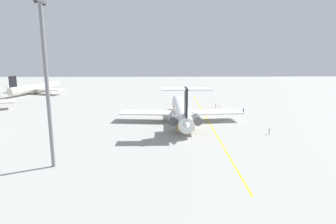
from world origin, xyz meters
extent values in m
plane|color=#9E9E99|center=(0.00, 0.00, 0.00)|extent=(296.57, 296.57, 0.00)
cylinder|color=white|center=(-3.17, 10.76, 3.29)|extent=(37.07, 4.22, 3.95)
cone|color=white|center=(15.35, 10.89, 3.29)|extent=(4.14, 3.82, 3.79)
cone|color=white|center=(-21.69, 10.62, 3.65)|extent=(5.79, 3.40, 3.36)
cube|color=orange|center=(-3.17, 10.76, 2.40)|extent=(36.25, 4.29, 0.87)
cube|color=white|center=(-2.42, 20.97, 2.60)|extent=(7.75, 16.99, 0.40)
cube|color=white|center=(-2.27, 0.56, 2.60)|extent=(7.97, 17.05, 0.40)
cylinder|color=#515156|center=(-15.95, 13.84, 3.59)|extent=(4.96, 2.33, 2.29)
cube|color=white|center=(-15.95, 13.16, 3.59)|extent=(2.97, 1.28, 0.47)
cylinder|color=#515156|center=(-15.91, 7.49, 3.59)|extent=(4.96, 2.33, 2.29)
cube|color=white|center=(-15.91, 8.17, 3.59)|extent=(2.97, 1.28, 0.47)
cube|color=black|center=(-19.22, 10.64, 8.77)|extent=(5.35, 0.43, 7.00)
cube|color=white|center=(-19.65, 13.81, 11.98)|extent=(3.75, 5.79, 0.28)
cube|color=white|center=(-19.61, 7.47, 11.98)|extent=(3.75, 5.79, 0.28)
cylinder|color=black|center=(8.15, 10.84, 1.50)|extent=(0.43, 0.43, 3.00)
cylinder|color=black|center=(-4.43, 13.91, 1.50)|extent=(0.43, 0.43, 3.00)
cylinder|color=black|center=(-4.38, 7.59, 1.50)|extent=(0.43, 0.43, 3.00)
cylinder|color=silver|center=(56.24, 79.27, 2.85)|extent=(30.14, 14.31, 3.68)
cone|color=silver|center=(70.66, 73.84, 2.85)|extent=(4.06, 4.34, 3.50)
cube|color=silver|center=(59.36, 87.58, 2.48)|extent=(9.97, 15.06, 0.44)
cube|color=silver|center=(53.11, 70.96, 2.48)|extent=(9.97, 15.06, 0.44)
cube|color=black|center=(44.01, 83.88, 7.20)|extent=(3.89, 1.76, 5.02)
cylinder|color=black|center=(56.24, 79.27, 1.24)|extent=(0.44, 0.44, 2.48)
cylinder|color=black|center=(-17.90, -10.89, 0.41)|extent=(0.10, 0.10, 0.81)
cylinder|color=black|center=(-18.04, -10.87, 0.41)|extent=(0.10, 0.10, 0.81)
cylinder|color=gray|center=(-17.97, -10.88, 1.13)|extent=(0.27, 0.27, 0.64)
sphere|color=#DBB28E|center=(-17.97, -10.88, 1.58)|extent=(0.25, 0.25, 0.25)
cylinder|color=gray|center=(-17.79, -10.91, 1.17)|extent=(0.07, 0.07, 0.55)
cylinder|color=gray|center=(-18.15, -10.85, 1.17)|extent=(0.07, 0.07, 0.55)
cylinder|color=black|center=(7.70, -11.15, 0.43)|extent=(0.11, 0.11, 0.86)
cylinder|color=black|center=(7.55, -11.14, 0.43)|extent=(0.11, 0.11, 0.86)
cylinder|color=#191E4C|center=(7.62, -11.14, 1.20)|extent=(0.29, 0.29, 0.68)
sphere|color=#8C6647|center=(7.62, -11.14, 1.67)|extent=(0.27, 0.27, 0.27)
cylinder|color=#191E4C|center=(7.81, -11.16, 1.23)|extent=(0.08, 0.08, 0.58)
cylinder|color=#191E4C|center=(7.43, -11.12, 1.23)|extent=(0.08, 0.08, 0.58)
cylinder|color=black|center=(17.74, -3.46, 0.41)|extent=(0.10, 0.10, 0.82)
cylinder|color=black|center=(17.87, -3.52, 0.41)|extent=(0.10, 0.10, 0.82)
cylinder|color=orange|center=(17.80, -3.49, 1.14)|extent=(0.28, 0.28, 0.65)
sphere|color=brown|center=(17.80, -3.49, 1.60)|extent=(0.26, 0.26, 0.26)
cylinder|color=orange|center=(17.64, -3.41, 1.18)|extent=(0.08, 0.08, 0.55)
cylinder|color=orange|center=(17.97, -3.57, 1.18)|extent=(0.08, 0.08, 0.55)
cone|color=#EA590F|center=(19.95, -5.39, 0.28)|extent=(0.40, 0.40, 0.55)
cube|color=gold|center=(-3.17, 2.53, 0.00)|extent=(94.70, 1.52, 0.01)
cylinder|color=slate|center=(-38.27, 36.70, 14.37)|extent=(0.70, 0.70, 28.74)
cube|color=#424244|center=(-38.27, 36.70, 29.24)|extent=(4.00, 0.60, 0.60)
cube|color=#2D2D30|center=(-39.77, 36.70, 28.89)|extent=(0.70, 0.50, 0.44)
cube|color=#2D2D30|center=(-36.77, 36.70, 28.89)|extent=(0.70, 0.50, 0.44)
camera|label=1|loc=(-90.47, 16.40, 21.29)|focal=31.65mm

